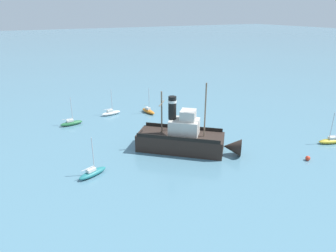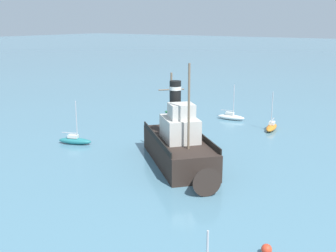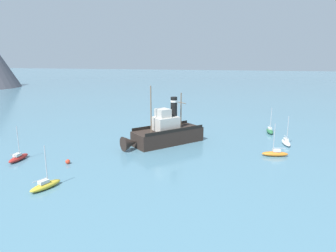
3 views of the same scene
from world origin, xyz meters
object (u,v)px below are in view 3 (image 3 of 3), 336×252
Objects in this scene: sailboat_green at (270,131)px; mooring_buoy at (68,162)px; sailboat_teal at (177,124)px; sailboat_white at (286,142)px; sailboat_red at (18,158)px; sailboat_yellow at (45,185)px; old_tugboat at (165,133)px; sailboat_orange at (275,153)px.

sailboat_green is 37.60m from mooring_buoy.
sailboat_teal is 18.60m from sailboat_green.
sailboat_teal is at bearing 66.52° from sailboat_white.
mooring_buoy is (-25.05, 28.04, -0.11)m from sailboat_green.
mooring_buoy is at bearing -86.09° from sailboat_red.
sailboat_white is (-8.95, -20.60, 0.00)m from sailboat_teal.
sailboat_green is 1.00× the size of sailboat_red.
sailboat_yellow is at bearing -164.66° from mooring_buoy.
sailboat_teal is 7.71× the size of mooring_buoy.
old_tugboat reaches higher than sailboat_teal.
old_tugboat is at bearing -176.32° from sailboat_teal.
sailboat_green is 7.71× the size of mooring_buoy.
sailboat_green is at bearing 14.74° from sailboat_white.
sailboat_orange is 1.00× the size of sailboat_red.
sailboat_yellow is 1.00× the size of sailboat_white.
sailboat_red is 7.71× the size of mooring_buoy.
old_tugboat is 16.56m from mooring_buoy.
mooring_buoy is at bearing 119.89° from sailboat_white.
sailboat_yellow is 41.75m from sailboat_green.
sailboat_yellow is at bearing 141.59° from sailboat_green.
old_tugboat is at bearing 124.59° from sailboat_green.
sailboat_green is (32.71, -25.94, 0.00)m from sailboat_yellow.
sailboat_orange is at bearing 179.00° from sailboat_green.
old_tugboat is 13.50m from sailboat_teal.
sailboat_red is (-11.06, 35.33, 0.00)m from sailboat_orange.
sailboat_green is at bearing -38.41° from sailboat_yellow.
sailboat_green is at bearing -1.00° from sailboat_orange.
sailboat_teal is at bearing 49.39° from sailboat_orange.
sailboat_teal is 1.00× the size of sailboat_white.
sailboat_orange is at bearing -69.22° from mooring_buoy.
sailboat_yellow is 37.49m from sailboat_white.
sailboat_green is 1.00× the size of sailboat_white.
mooring_buoy is at bearing 110.78° from sailboat_orange.
old_tugboat reaches higher than sailboat_green.
sailboat_yellow and sailboat_green have the same top height.
sailboat_red is at bearing 126.75° from old_tugboat.
mooring_buoy is (-10.54, 27.79, -0.11)m from sailboat_orange.
sailboat_teal is 1.00× the size of sailboat_orange.
mooring_buoy is at bearing 131.77° from sailboat_green.
old_tugboat is at bearing -38.85° from mooring_buoy.
sailboat_yellow is at bearing 158.11° from old_tugboat.
sailboat_orange is at bearing -54.66° from sailboat_yellow.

